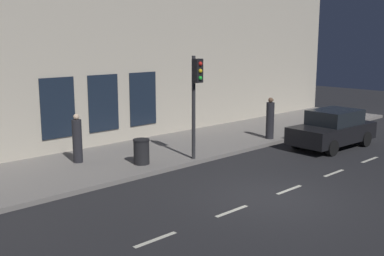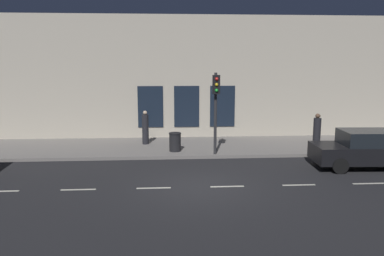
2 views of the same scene
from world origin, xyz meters
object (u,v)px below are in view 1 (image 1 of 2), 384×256
parked_car_0 (333,129)px  pedestrian_1 (270,120)px  traffic_light (196,88)px  pedestrian_0 (77,140)px  trash_bin (141,151)px

parked_car_0 → pedestrian_1: bearing=25.6°
traffic_light → pedestrian_0: (2.59, 3.34, -1.80)m
pedestrian_0 → trash_bin: size_ratio=1.96×
parked_car_0 → pedestrian_0: pedestrian_0 is taller
traffic_light → pedestrian_0: 4.59m
parked_car_0 → pedestrian_1: pedestrian_1 is taller
traffic_light → parked_car_0: bearing=-109.3°
parked_car_0 → trash_bin: (2.93, 7.78, -0.19)m
traffic_light → pedestrian_0: traffic_light is taller
pedestrian_0 → trash_bin: pedestrian_0 is taller
parked_car_0 → pedestrian_1: size_ratio=2.27×
pedestrian_0 → pedestrian_1: size_ratio=0.96×
traffic_light → parked_car_0: traffic_light is taller
parked_car_0 → trash_bin: 8.32m
trash_bin → pedestrian_0: bearing=40.7°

